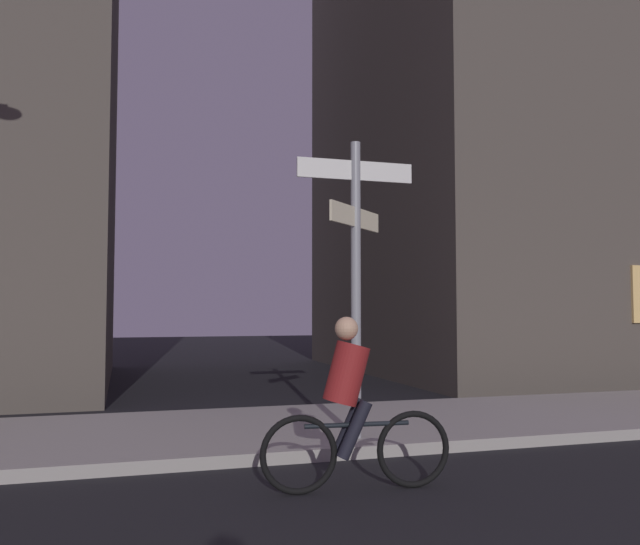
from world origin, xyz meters
The scene contains 4 objects.
sidewalk_kerb centered at (0.00, 7.27, 0.07)m, with size 40.00×3.33×0.14m, color #9E9991.
signpost centered at (1.37, 6.11, 2.27)m, with size 1.48×0.97×3.59m.
cyclist centered at (0.71, 4.42, 0.75)m, with size 1.82×0.35×1.61m.
building_right_block centered at (9.24, 14.74, 6.91)m, with size 9.00×9.98×13.81m.
Camera 1 is at (-1.34, -1.36, 1.68)m, focal length 36.70 mm.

